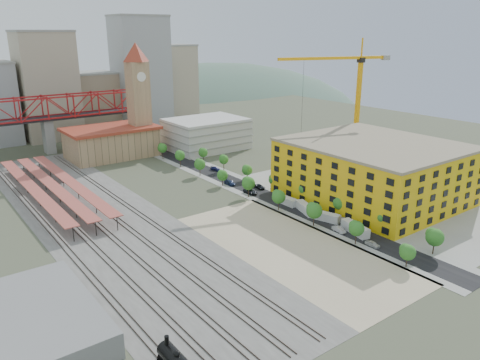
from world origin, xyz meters
TOP-DOWN VIEW (x-y plane):
  - ground at (0.00, 0.00)m, footprint 400.00×400.00m
  - ballast_strip at (-36.00, 17.50)m, footprint 36.00×165.00m
  - dirt_lot at (-4.00, -31.50)m, footprint 28.00×67.00m
  - street_asphalt at (16.00, 15.00)m, footprint 12.00×170.00m
  - sidewalk_west at (10.50, 15.00)m, footprint 3.00×170.00m
  - sidewalk_east at (21.50, 15.00)m, footprint 3.00×170.00m
  - construction_pad at (45.00, -20.00)m, footprint 50.00×90.00m
  - rail_tracks at (-37.80, 17.50)m, footprint 26.56×160.00m
  - platform_canopies at (-41.00, 45.00)m, footprint 16.00×80.00m
  - station_hall at (-5.00, 82.00)m, footprint 38.00×24.00m
  - clock_tower at (8.00, 79.99)m, footprint 12.00×12.00m
  - parking_garage at (36.00, 70.00)m, footprint 34.00×26.00m
  - truss_bridge at (-25.00, 105.00)m, footprint 94.00×9.60m
  - construction_building at (42.00, -20.00)m, footprint 44.60×50.60m
  - warehouse at (-66.00, -30.00)m, footprint 22.00×32.00m
  - street_trees at (16.00, 5.00)m, footprint 15.40×124.40m
  - skyline at (7.47, 142.31)m, footprint 133.00×46.00m
  - distant_hills at (45.28, 260.00)m, footprint 647.00×264.00m
  - tower_crane at (65.46, 10.80)m, footprint 45.10×15.96m
  - site_trailer_a at (16.00, -35.22)m, footprint 4.60×9.97m
  - site_trailer_b at (16.00, -24.13)m, footprint 4.88×9.21m
  - site_trailer_c at (16.00, -16.13)m, footprint 5.31×9.67m
  - site_trailer_d at (16.00, -6.94)m, footprint 2.67×8.93m
  - car_0 at (13.00, -43.42)m, footprint 1.78×4.09m
  - car_1 at (13.00, -32.16)m, footprint 1.91×4.47m
  - car_2 at (13.00, 7.17)m, footprint 2.59×5.59m
  - car_3 at (13.00, 19.12)m, footprint 2.41×5.45m
  - car_4 at (19.00, -28.59)m, footprint 2.34×4.74m
  - car_5 at (19.00, -15.96)m, footprint 1.93×4.30m
  - car_6 at (19.00, 9.58)m, footprint 2.76×5.03m
  - car_7 at (19.00, 37.19)m, footprint 2.68×4.95m

SIDE VIEW (x-z plane):
  - distant_hills at x=45.28m, z-range -193.04..33.96m
  - ground at x=0.00m, z-range 0.00..0.00m
  - street_trees at x=16.00m, z-range -4.00..4.00m
  - sidewalk_west at x=10.50m, z-range 0.00..0.04m
  - sidewalk_east at x=21.50m, z-range 0.00..0.04m
  - ballast_strip at x=-36.00m, z-range 0.00..0.06m
  - dirt_lot at x=-4.00m, z-range 0.00..0.06m
  - street_asphalt at x=16.00m, z-range 0.00..0.06m
  - construction_pad at x=45.00m, z-range 0.00..0.06m
  - rail_tracks at x=-37.80m, z-range 0.06..0.24m
  - car_6 at x=19.00m, z-range 0.00..1.33m
  - car_7 at x=19.00m, z-range 0.00..1.36m
  - car_5 at x=19.00m, z-range 0.00..1.37m
  - car_0 at x=13.00m, z-range 0.00..1.37m
  - car_1 at x=13.00m, z-range 0.00..1.43m
  - car_2 at x=13.00m, z-range 0.00..1.55m
  - car_4 at x=19.00m, z-range 0.00..1.55m
  - car_3 at x=13.00m, z-range 0.00..1.56m
  - site_trailer_d at x=16.00m, z-range 0.00..2.42m
  - site_trailer_b at x=16.00m, z-range 0.00..2.44m
  - site_trailer_c at x=16.00m, z-range 0.00..2.57m
  - site_trailer_a at x=16.00m, z-range 0.00..2.64m
  - warehouse at x=-66.00m, z-range 0.00..5.00m
  - platform_canopies at x=-41.00m, z-range 1.93..6.06m
  - station_hall at x=-5.00m, z-range 0.12..13.22m
  - parking_garage at x=36.00m, z-range 0.00..14.00m
  - construction_building at x=42.00m, z-range 0.01..18.81m
  - truss_bridge at x=-25.00m, z-range 6.06..31.66m
  - skyline at x=7.47m, z-range -7.19..52.81m
  - clock_tower at x=8.00m, z-range 2.70..54.70m
  - tower_crane at x=65.46m, z-range 5.86..55.88m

